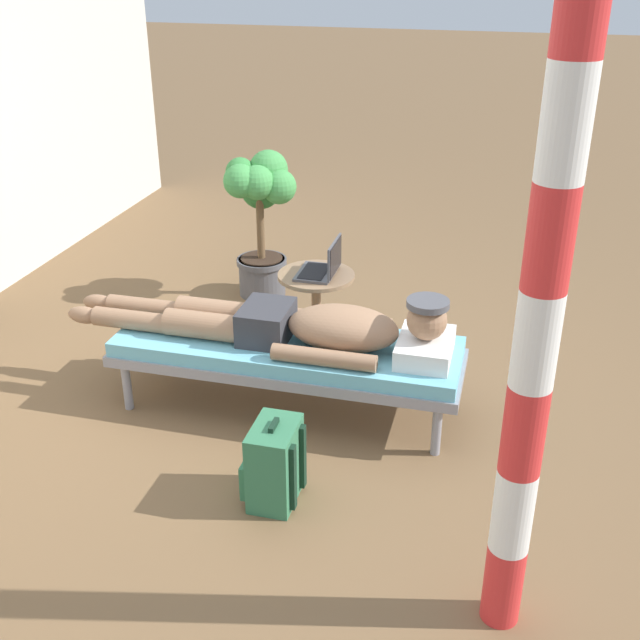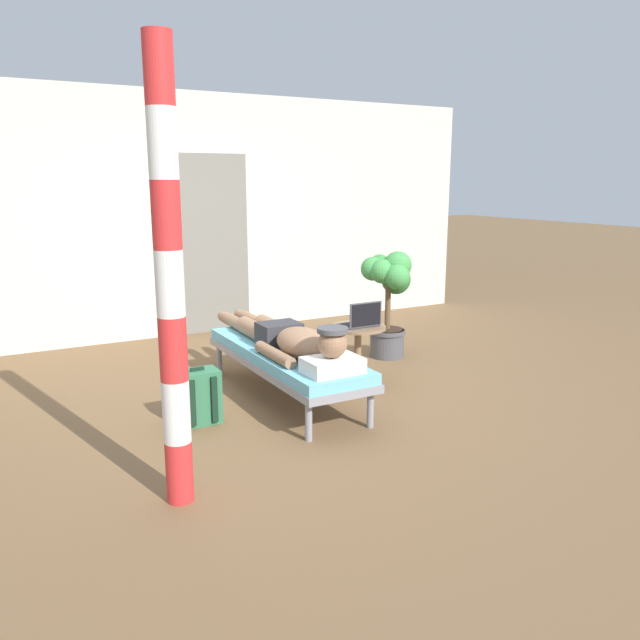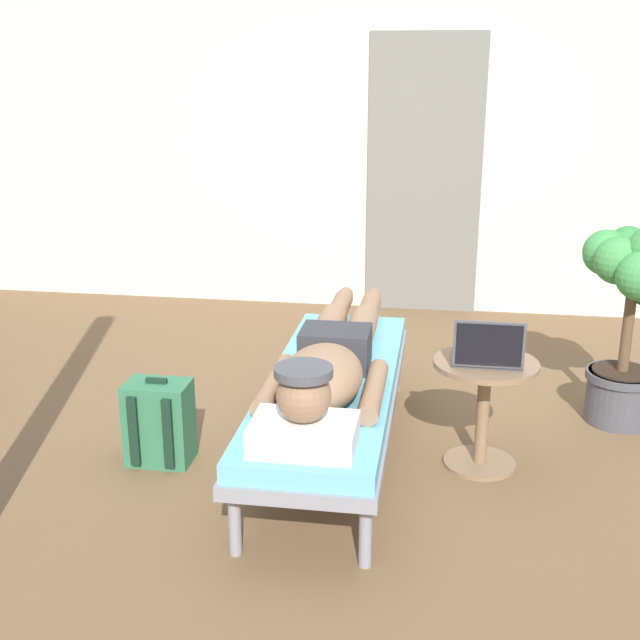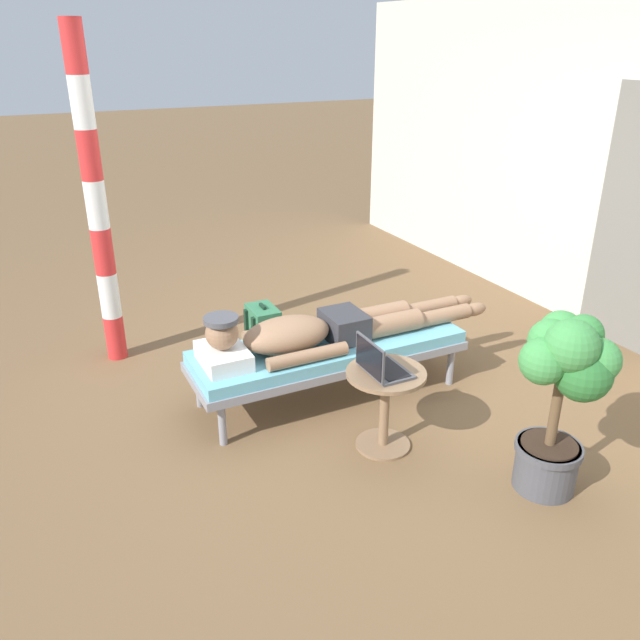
# 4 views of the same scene
# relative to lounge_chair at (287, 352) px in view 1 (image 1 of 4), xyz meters

# --- Properties ---
(ground_plane) EXTENTS (40.00, 40.00, 0.00)m
(ground_plane) POSITION_rel_lounge_chair_xyz_m (-0.02, 0.12, -0.35)
(ground_plane) COLOR brown
(lounge_chair) EXTENTS (0.60, 1.93, 0.42)m
(lounge_chair) POSITION_rel_lounge_chair_xyz_m (0.00, 0.00, 0.00)
(lounge_chair) COLOR gray
(lounge_chair) RESTS_ON ground
(person_reclining) EXTENTS (0.53, 2.17, 0.33)m
(person_reclining) POSITION_rel_lounge_chair_xyz_m (0.00, -0.08, 0.17)
(person_reclining) COLOR white
(person_reclining) RESTS_ON lounge_chair
(side_table) EXTENTS (0.48, 0.48, 0.52)m
(side_table) POSITION_rel_lounge_chair_xyz_m (0.71, 0.02, 0.01)
(side_table) COLOR #8C6B4C
(side_table) RESTS_ON ground
(laptop) EXTENTS (0.31, 0.24, 0.23)m
(laptop) POSITION_rel_lounge_chair_xyz_m (0.71, -0.03, 0.24)
(laptop) COLOR #4C4C51
(laptop) RESTS_ON side_table
(backpack) EXTENTS (0.30, 0.26, 0.42)m
(backpack) POSITION_rel_lounge_chair_xyz_m (-0.80, -0.17, -0.15)
(backpack) COLOR #33724C
(backpack) RESTS_ON ground
(potted_plant) EXTENTS (0.51, 0.50, 1.07)m
(potted_plant) POSITION_rel_lounge_chair_xyz_m (1.46, 0.64, 0.33)
(potted_plant) COLOR #4C4C51
(potted_plant) RESTS_ON ground
(porch_post) EXTENTS (0.15, 0.15, 2.46)m
(porch_post) POSITION_rel_lounge_chair_xyz_m (-1.27, -1.24, 0.88)
(porch_post) COLOR red
(porch_post) RESTS_ON ground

